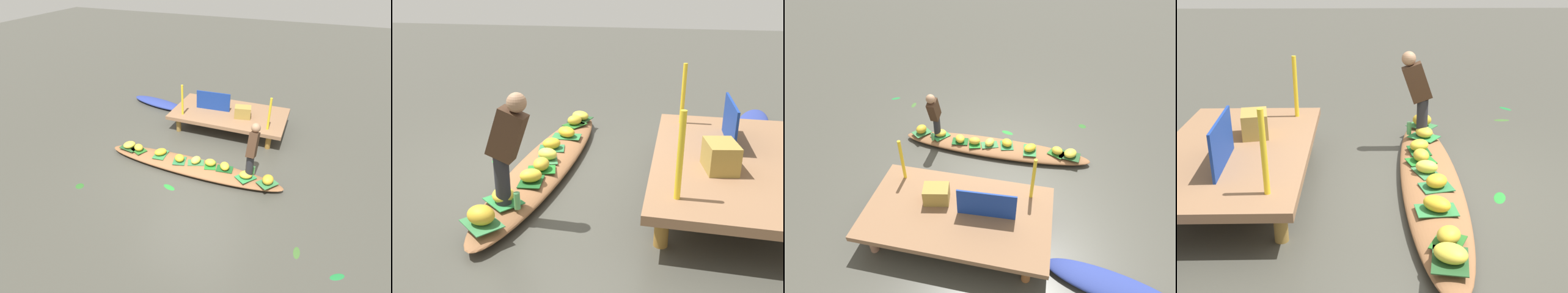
# 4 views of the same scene
# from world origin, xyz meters

# --- Properties ---
(canal_water) EXTENTS (40.00, 40.00, 0.00)m
(canal_water) POSITION_xyz_m (0.00, 0.00, 0.00)
(canal_water) COLOR #44433B
(canal_water) RESTS_ON ground
(dock_platform) EXTENTS (3.20, 1.80, 0.49)m
(dock_platform) POSITION_xyz_m (0.23, 2.35, 0.43)
(dock_platform) COLOR #8B6446
(dock_platform) RESTS_ON ground
(vendor_boat) EXTENTS (4.35, 0.85, 0.19)m
(vendor_boat) POSITION_xyz_m (0.00, 0.00, 0.10)
(vendor_boat) COLOR #8D5C39
(vendor_boat) RESTS_ON ground
(leaf_mat_0) EXTENTS (0.44, 0.36, 0.01)m
(leaf_mat_0) POSITION_xyz_m (0.10, 0.05, 0.20)
(leaf_mat_0) COLOR #377644
(leaf_mat_0) RESTS_ON vendor_boat
(banana_bunch_0) EXTENTS (0.25, 0.31, 0.16)m
(banana_bunch_0) POSITION_xyz_m (0.10, 0.05, 0.27)
(banana_bunch_0) COLOR #F0E04E
(banana_bunch_0) RESTS_ON vendor_boat
(leaf_mat_1) EXTENTS (0.31, 0.45, 0.01)m
(leaf_mat_1) POSITION_xyz_m (-0.82, 0.05, 0.20)
(leaf_mat_1) COLOR #2E7B3F
(leaf_mat_1) RESTS_ON vendor_boat
(banana_bunch_1) EXTENTS (0.36, 0.37, 0.15)m
(banana_bunch_1) POSITION_xyz_m (-0.82, 0.05, 0.27)
(banana_bunch_1) COLOR gold
(banana_bunch_1) RESTS_ON vendor_boat
(leaf_mat_2) EXTENTS (0.36, 0.41, 0.01)m
(leaf_mat_2) POSITION_xyz_m (-0.29, -0.02, 0.20)
(leaf_mat_2) COLOR #2B7341
(leaf_mat_2) RESTS_ON vendor_boat
(banana_bunch_2) EXTENTS (0.32, 0.33, 0.15)m
(banana_bunch_2) POSITION_xyz_m (-0.29, -0.02, 0.27)
(banana_bunch_2) COLOR gold
(banana_bunch_2) RESTS_ON vendor_boat
(leaf_mat_3) EXTENTS (0.40, 0.31, 0.01)m
(leaf_mat_3) POSITION_xyz_m (0.80, 0.06, 0.20)
(leaf_mat_3) COLOR #195221
(leaf_mat_3) RESTS_ON vendor_boat
(banana_bunch_3) EXTENTS (0.30, 0.32, 0.16)m
(banana_bunch_3) POSITION_xyz_m (0.80, 0.06, 0.28)
(banana_bunch_3) COLOR yellow
(banana_bunch_3) RESTS_ON vendor_boat
(leaf_mat_4) EXTENTS (0.48, 0.50, 0.01)m
(leaf_mat_4) POSITION_xyz_m (1.81, -0.10, 0.20)
(leaf_mat_4) COLOR #347943
(leaf_mat_4) RESTS_ON vendor_boat
(banana_bunch_4) EXTENTS (0.28, 0.32, 0.19)m
(banana_bunch_4) POSITION_xyz_m (1.81, -0.10, 0.29)
(banana_bunch_4) COLOR gold
(banana_bunch_4) RESTS_ON vendor_boat
(leaf_mat_5) EXTENTS (0.48, 0.50, 0.01)m
(leaf_mat_5) POSITION_xyz_m (1.33, -0.07, 0.20)
(leaf_mat_5) COLOR #2D8643
(leaf_mat_5) RESTS_ON vendor_boat
(banana_bunch_5) EXTENTS (0.35, 0.33, 0.15)m
(banana_bunch_5) POSITION_xyz_m (1.33, -0.07, 0.27)
(banana_bunch_5) COLOR gold
(banana_bunch_5) RESTS_ON vendor_boat
(leaf_mat_6) EXTENTS (0.49, 0.39, 0.01)m
(leaf_mat_6) POSITION_xyz_m (-1.71, 0.06, 0.20)
(leaf_mat_6) COLOR #245027
(leaf_mat_6) RESTS_ON vendor_boat
(banana_bunch_6) EXTENTS (0.38, 0.40, 0.15)m
(banana_bunch_6) POSITION_xyz_m (-1.71, 0.06, 0.27)
(banana_bunch_6) COLOR yellow
(banana_bunch_6) RESTS_ON vendor_boat
(leaf_mat_7) EXTENTS (0.43, 0.40, 0.01)m
(leaf_mat_7) POSITION_xyz_m (-1.42, 0.03, 0.20)
(leaf_mat_7) COLOR #266823
(leaf_mat_7) RESTS_ON vendor_boat
(banana_bunch_7) EXTENTS (0.32, 0.32, 0.16)m
(banana_bunch_7) POSITION_xyz_m (-1.42, 0.03, 0.27)
(banana_bunch_7) COLOR gold
(banana_bunch_7) RESTS_ON vendor_boat
(leaf_mat_8) EXTENTS (0.34, 0.41, 0.01)m
(leaf_mat_8) POSITION_xyz_m (0.45, 0.07, 0.20)
(leaf_mat_8) COLOR #207727
(leaf_mat_8) RESTS_ON vendor_boat
(banana_bunch_8) EXTENTS (0.27, 0.23, 0.16)m
(banana_bunch_8) POSITION_xyz_m (0.45, 0.07, 0.28)
(banana_bunch_8) COLOR gold
(banana_bunch_8) RESTS_ON vendor_boat
(vendor_person) EXTENTS (0.20, 0.45, 1.23)m
(vendor_person) POSITION_xyz_m (1.38, 0.04, 0.89)
(vendor_person) COLOR #28282D
(vendor_person) RESTS_ON vendor_boat
(water_bottle) EXTENTS (0.07, 0.07, 0.19)m
(water_bottle) POSITION_xyz_m (1.45, 0.14, 0.29)
(water_bottle) COLOR #56AB60
(water_bottle) RESTS_ON vendor_boat
(market_banner) EXTENTS (0.99, 0.08, 0.54)m
(market_banner) POSITION_xyz_m (-0.27, 2.35, 0.76)
(market_banner) COLOR navy
(market_banner) RESTS_ON dock_platform
(railing_post_west) EXTENTS (0.06, 0.06, 0.87)m
(railing_post_west) POSITION_xyz_m (-0.97, 1.75, 0.92)
(railing_post_west) COLOR yellow
(railing_post_west) RESTS_ON dock_platform
(railing_post_east) EXTENTS (0.06, 0.06, 0.87)m
(railing_post_east) POSITION_xyz_m (1.43, 1.75, 0.92)
(railing_post_east) COLOR yellow
(railing_post_east) RESTS_ON dock_platform
(produce_crate) EXTENTS (0.49, 0.40, 0.32)m
(produce_crate) POSITION_xyz_m (0.65, 2.19, 0.65)
(produce_crate) COLOR olive
(produce_crate) RESTS_ON dock_platform
(drifting_plant_0) EXTENTS (0.28, 0.24, 0.01)m
(drifting_plant_0) POSITION_xyz_m (3.26, -1.81, 0.00)
(drifting_plant_0) COLOR #1E7636
(drifting_plant_0) RESTS_ON ground
(drifting_plant_1) EXTENTS (0.12, 0.27, 0.01)m
(drifting_plant_1) POSITION_xyz_m (2.61, -1.56, 0.00)
(drifting_plant_1) COLOR #3B632A
(drifting_plant_1) RESTS_ON ground
(drifting_plant_3) EXTENTS (0.33, 0.22, 0.01)m
(drifting_plant_3) POSITION_xyz_m (-0.20, -0.79, 0.00)
(drifting_plant_3) COLOR #268730
(drifting_plant_3) RESTS_ON ground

